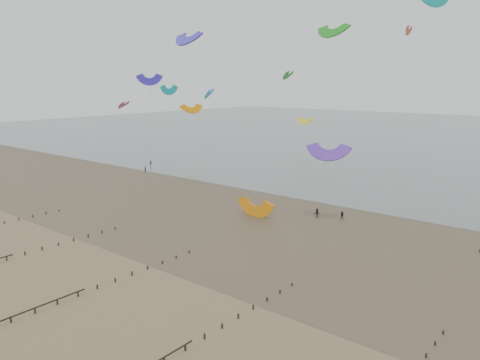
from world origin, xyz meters
name	(u,v)px	position (x,y,z in m)	size (l,w,h in m)	color
ground	(104,271)	(0.00, 0.00, 0.00)	(500.00, 500.00, 0.00)	brown
sea_and_shore	(242,212)	(-4.08, 34.40, 0.01)	(500.00, 665.00, 0.03)	#475654
kitesurfer_lead	(145,169)	(-51.03, 49.35, 0.81)	(0.59, 0.39, 1.61)	black
kitesurfers	(477,231)	(35.17, 47.23, 0.86)	(133.30, 18.34, 1.89)	black
grounded_kite	(255,217)	(-0.04, 33.37, 0.00)	(6.98, 3.66, 5.32)	orange
kites_airborne	(358,94)	(-7.13, 90.39, 21.44)	(248.43, 119.50, 40.40)	yellow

